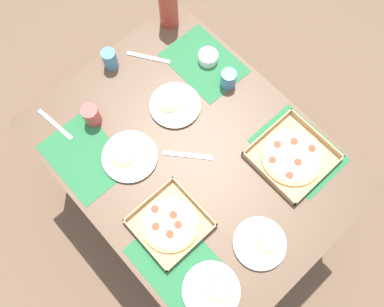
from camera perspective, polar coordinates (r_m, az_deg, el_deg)
name	(u,v)px	position (r m, az deg, el deg)	size (l,w,h in m)	color
ground_plane	(192,198)	(2.45, 0.00, -6.37)	(6.00, 6.00, 0.00)	brown
dining_table	(192,163)	(1.82, 0.00, -1.32)	(1.31, 0.99, 0.77)	#3F3328
placemat_near_left	(298,150)	(1.77, 14.84, 0.46)	(0.36, 0.26, 0.00)	#236638
placemat_near_right	(204,63)	(1.92, 1.71, 12.73)	(0.36, 0.26, 0.00)	#236638
placemat_far_left	(178,263)	(1.61, -2.06, -15.21)	(0.36, 0.26, 0.00)	#236638
placemat_far_right	(85,157)	(1.76, -14.93, -0.44)	(0.36, 0.26, 0.00)	#236638
pizza_box_center	(170,223)	(1.62, -3.13, -9.85)	(0.27, 0.27, 0.04)	tan
pizza_box_corner_right	(292,156)	(1.74, 14.00, -0.37)	(0.30, 0.30, 0.04)	tan
plate_far_left	(174,105)	(1.79, -2.51, 6.87)	(0.23, 0.23, 0.03)	white
plate_middle	(260,243)	(1.63, 9.65, -12.44)	(0.21, 0.21, 0.03)	white
plate_near_right	(129,157)	(1.72, -8.91, -0.44)	(0.24, 0.24, 0.03)	white
plate_far_right	(212,291)	(1.59, 2.83, -18.83)	(0.22, 0.22, 0.03)	white
soda_bottle	(168,2)	(1.96, -3.41, 20.58)	(0.09, 0.09, 0.32)	#B2382D
cup_dark	(228,79)	(1.83, 5.17, 10.49)	(0.07, 0.07, 0.09)	teal
cup_spare	(91,115)	(1.78, -14.08, 5.27)	(0.07, 0.07, 0.10)	#BF4742
cup_clear_right	(110,59)	(1.90, -11.57, 12.96)	(0.07, 0.07, 0.10)	teal
condiment_bowl	(208,57)	(1.91, 2.29, 13.46)	(0.09, 0.09, 0.04)	white
knife_by_near_right	(148,57)	(1.94, -6.19, 13.38)	(0.21, 0.02, 0.01)	#B7B7BC
knife_by_far_left	(55,124)	(1.86, -18.83, 3.94)	(0.21, 0.02, 0.01)	#B7B7BC
knife_by_far_right	(187,155)	(1.70, -0.65, -0.24)	(0.21, 0.02, 0.01)	#B7B7BC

